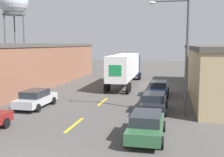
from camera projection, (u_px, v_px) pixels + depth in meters
The scene contains 9 objects.
road_centerline at pixel (74, 125), 18.13m from camera, with size 0.20×18.48×0.01m.
warehouse_left at pixel (28, 64), 36.68m from camera, with size 9.24×28.33×5.26m.
semi_truck at pixel (126, 66), 35.49m from camera, with size 2.86×14.85×3.92m.
parked_car_left_far at pixel (36, 98), 22.97m from camera, with size 2.00×4.66×1.47m.
parked_car_right_far at pixel (159, 88), 28.43m from camera, with size 2.00×4.66×1.47m.
parked_car_right_mid at pixel (154, 102), 21.59m from camera, with size 2.00×4.66×1.47m.
parked_car_right_near at pixel (146, 125), 15.43m from camera, with size 2.00×4.66×1.47m.
water_tower at pixel (13, 1), 57.72m from camera, with size 6.09×6.09×17.13m.
street_lamp at pixel (182, 49), 19.95m from camera, with size 2.92×0.32×8.36m.
Camera 1 is at (6.12, -9.35, 5.19)m, focal length 45.00 mm.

